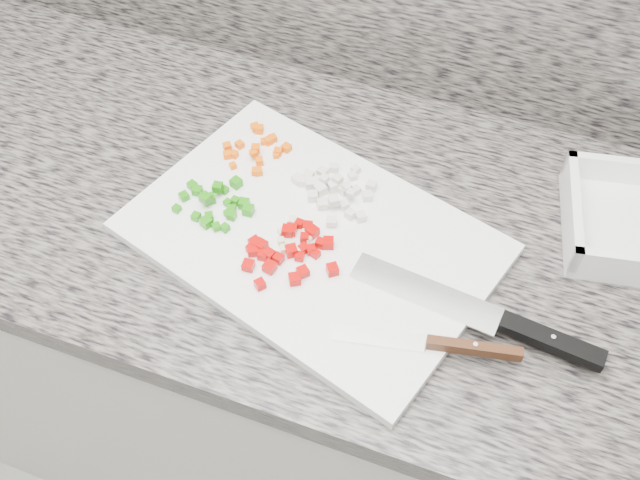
# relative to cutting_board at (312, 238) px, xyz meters

# --- Properties ---
(cabinet) EXTENTS (3.92, 0.62, 0.86)m
(cabinet) POSITION_rel_cutting_board_xyz_m (-0.06, 0.06, -0.48)
(cabinet) COLOR silver
(cabinet) RESTS_ON ground
(countertop) EXTENTS (3.96, 0.64, 0.04)m
(countertop) POSITION_rel_cutting_board_xyz_m (-0.06, 0.06, -0.03)
(countertop) COLOR #645F58
(countertop) RESTS_ON cabinet
(cutting_board) EXTENTS (0.57, 0.46, 0.02)m
(cutting_board) POSITION_rel_cutting_board_xyz_m (0.00, 0.00, 0.00)
(cutting_board) COLOR white
(cutting_board) RESTS_ON countertop
(carrot_pile) EXTENTS (0.10, 0.10, 0.02)m
(carrot_pile) POSITION_rel_cutting_board_xyz_m (-0.14, 0.12, 0.01)
(carrot_pile) COLOR #F96105
(carrot_pile) RESTS_ON cutting_board
(onion_pile) EXTENTS (0.13, 0.12, 0.02)m
(onion_pile) POSITION_rel_cutting_board_xyz_m (0.00, 0.08, 0.02)
(onion_pile) COLOR silver
(onion_pile) RESTS_ON cutting_board
(green_pepper_pile) EXTENTS (0.11, 0.10, 0.02)m
(green_pepper_pile) POSITION_rel_cutting_board_xyz_m (-0.14, 0.00, 0.02)
(green_pepper_pile) COLOR #1F820B
(green_pepper_pile) RESTS_ON cutting_board
(red_pepper_pile) EXTENTS (0.14, 0.13, 0.01)m
(red_pepper_pile) POSITION_rel_cutting_board_xyz_m (-0.02, -0.04, 0.02)
(red_pepper_pile) COLOR #BE0502
(red_pepper_pile) RESTS_ON cutting_board
(garlic_pile) EXTENTS (0.06, 0.07, 0.01)m
(garlic_pile) POSITION_rel_cutting_board_xyz_m (-0.02, -0.02, 0.01)
(garlic_pile) COLOR beige
(garlic_pile) RESTS_ON cutting_board
(chef_knife) EXTENTS (0.34, 0.07, 0.02)m
(chef_knife) POSITION_rel_cutting_board_xyz_m (0.28, -0.05, 0.01)
(chef_knife) COLOR white
(chef_knife) RESTS_ON cutting_board
(paring_knife) EXTENTS (0.23, 0.06, 0.02)m
(paring_knife) POSITION_rel_cutting_board_xyz_m (0.22, -0.11, 0.01)
(paring_knife) COLOR white
(paring_knife) RESTS_ON cutting_board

